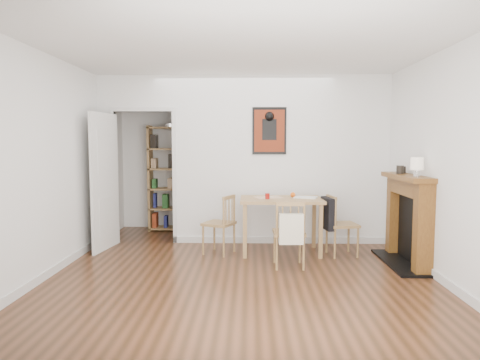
{
  "coord_description": "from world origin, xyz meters",
  "views": [
    {
      "loc": [
        0.11,
        -5.25,
        1.56
      ],
      "look_at": [
        -0.03,
        0.6,
        1.06
      ],
      "focal_mm": 32.0,
      "sensor_mm": 36.0,
      "label": 1
    }
  ],
  "objects_px": {
    "fireplace": "(409,217)",
    "ceramic_jar_b": "(403,170)",
    "dining_table": "(281,205)",
    "bookshelf": "(171,179)",
    "orange_fruit": "(293,195)",
    "mantel_lamp": "(417,165)",
    "chair_front": "(289,233)",
    "notebook": "(306,197)",
    "ceramic_jar_a": "(400,170)",
    "chair_left": "(219,224)",
    "chair_right": "(341,224)",
    "red_glass": "(267,196)"
  },
  "relations": [
    {
      "from": "fireplace",
      "to": "ceramic_jar_b",
      "type": "bearing_deg",
      "value": 90.47
    },
    {
      "from": "red_glass",
      "to": "ceramic_jar_a",
      "type": "bearing_deg",
      "value": -9.19
    },
    {
      "from": "red_glass",
      "to": "chair_front",
      "type": "bearing_deg",
      "value": -68.39
    },
    {
      "from": "chair_front",
      "to": "red_glass",
      "type": "distance_m",
      "value": 0.78
    },
    {
      "from": "chair_right",
      "to": "orange_fruit",
      "type": "distance_m",
      "value": 0.79
    },
    {
      "from": "orange_fruit",
      "to": "ceramic_jar_b",
      "type": "height_order",
      "value": "ceramic_jar_b"
    },
    {
      "from": "notebook",
      "to": "mantel_lamp",
      "type": "bearing_deg",
      "value": -37.79
    },
    {
      "from": "mantel_lamp",
      "to": "chair_left",
      "type": "bearing_deg",
      "value": 161.57
    },
    {
      "from": "bookshelf",
      "to": "ceramic_jar_a",
      "type": "distance_m",
      "value": 3.9
    },
    {
      "from": "bookshelf",
      "to": "fireplace",
      "type": "relative_size",
      "value": 1.5
    },
    {
      "from": "ceramic_jar_a",
      "to": "bookshelf",
      "type": "bearing_deg",
      "value": 150.44
    },
    {
      "from": "chair_right",
      "to": "mantel_lamp",
      "type": "bearing_deg",
      "value": -45.89
    },
    {
      "from": "dining_table",
      "to": "ceramic_jar_b",
      "type": "distance_m",
      "value": 1.71
    },
    {
      "from": "dining_table",
      "to": "chair_right",
      "type": "xyz_separation_m",
      "value": [
        0.82,
        -0.13,
        -0.25
      ]
    },
    {
      "from": "mantel_lamp",
      "to": "ceramic_jar_b",
      "type": "bearing_deg",
      "value": 84.63
    },
    {
      "from": "fireplace",
      "to": "orange_fruit",
      "type": "relative_size",
      "value": 17.02
    },
    {
      "from": "notebook",
      "to": "red_glass",
      "type": "bearing_deg",
      "value": -166.49
    },
    {
      "from": "ceramic_jar_b",
      "to": "chair_right",
      "type": "bearing_deg",
      "value": 170.76
    },
    {
      "from": "ceramic_jar_a",
      "to": "chair_right",
      "type": "bearing_deg",
      "value": 161.64
    },
    {
      "from": "chair_right",
      "to": "fireplace",
      "type": "xyz_separation_m",
      "value": [
        0.79,
        -0.39,
        0.18
      ]
    },
    {
      "from": "bookshelf",
      "to": "ceramic_jar_a",
      "type": "height_order",
      "value": "bookshelf"
    },
    {
      "from": "fireplace",
      "to": "ceramic_jar_a",
      "type": "relative_size",
      "value": 11.26
    },
    {
      "from": "dining_table",
      "to": "chair_front",
      "type": "distance_m",
      "value": 0.75
    },
    {
      "from": "fireplace",
      "to": "ceramic_jar_b",
      "type": "height_order",
      "value": "ceramic_jar_b"
    },
    {
      "from": "chair_front",
      "to": "ceramic_jar_b",
      "type": "distance_m",
      "value": 1.8
    },
    {
      "from": "chair_front",
      "to": "mantel_lamp",
      "type": "distance_m",
      "value": 1.74
    },
    {
      "from": "mantel_lamp",
      "to": "red_glass",
      "type": "bearing_deg",
      "value": 155.54
    },
    {
      "from": "bookshelf",
      "to": "ceramic_jar_b",
      "type": "distance_m",
      "value": 3.92
    },
    {
      "from": "dining_table",
      "to": "mantel_lamp",
      "type": "height_order",
      "value": "mantel_lamp"
    },
    {
      "from": "red_glass",
      "to": "mantel_lamp",
      "type": "distance_m",
      "value": 1.98
    },
    {
      "from": "red_glass",
      "to": "orange_fruit",
      "type": "bearing_deg",
      "value": 27.46
    },
    {
      "from": "chair_right",
      "to": "notebook",
      "type": "relative_size",
      "value": 2.73
    },
    {
      "from": "chair_left",
      "to": "dining_table",
      "type": "bearing_deg",
      "value": 4.21
    },
    {
      "from": "chair_left",
      "to": "ceramic_jar_b",
      "type": "xyz_separation_m",
      "value": [
        2.49,
        -0.19,
        0.79
      ]
    },
    {
      "from": "fireplace",
      "to": "mantel_lamp",
      "type": "xyz_separation_m",
      "value": [
        -0.06,
        -0.36,
        0.69
      ]
    },
    {
      "from": "fireplace",
      "to": "ceramic_jar_a",
      "type": "distance_m",
      "value": 0.62
    },
    {
      "from": "fireplace",
      "to": "orange_fruit",
      "type": "distance_m",
      "value": 1.58
    },
    {
      "from": "fireplace",
      "to": "ceramic_jar_a",
      "type": "xyz_separation_m",
      "value": [
        -0.08,
        0.15,
        0.6
      ]
    },
    {
      "from": "orange_fruit",
      "to": "ceramic_jar_a",
      "type": "relative_size",
      "value": 0.66
    },
    {
      "from": "dining_table",
      "to": "bookshelf",
      "type": "height_order",
      "value": "bookshelf"
    },
    {
      "from": "chair_front",
      "to": "orange_fruit",
      "type": "relative_size",
      "value": 11.62
    },
    {
      "from": "ceramic_jar_a",
      "to": "fireplace",
      "type": "bearing_deg",
      "value": -62.61
    },
    {
      "from": "bookshelf",
      "to": "orange_fruit",
      "type": "xyz_separation_m",
      "value": [
        2.03,
        -1.44,
        -0.1
      ]
    },
    {
      "from": "chair_left",
      "to": "chair_right",
      "type": "distance_m",
      "value": 1.71
    },
    {
      "from": "dining_table",
      "to": "ceramic_jar_a",
      "type": "bearing_deg",
      "value": -13.26
    },
    {
      "from": "chair_right",
      "to": "ceramic_jar_b",
      "type": "bearing_deg",
      "value": -9.24
    },
    {
      "from": "ceramic_jar_a",
      "to": "chair_left",
      "type": "bearing_deg",
      "value": 173.02
    },
    {
      "from": "dining_table",
      "to": "red_glass",
      "type": "xyz_separation_m",
      "value": [
        -0.2,
        -0.08,
        0.13
      ]
    },
    {
      "from": "chair_front",
      "to": "notebook",
      "type": "xyz_separation_m",
      "value": [
        0.3,
        0.76,
        0.36
      ]
    },
    {
      "from": "notebook",
      "to": "ceramic_jar_a",
      "type": "bearing_deg",
      "value": -19.3
    }
  ]
}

